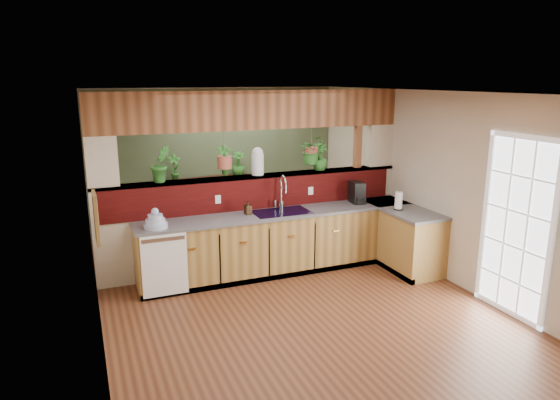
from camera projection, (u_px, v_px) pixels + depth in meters
name	position (u px, v px, depth m)	size (l,w,h in m)	color
ground	(292.00, 300.00, 6.39)	(4.60, 7.00, 0.01)	#542D1A
ceiling	(293.00, 93.00, 5.77)	(4.60, 7.00, 0.01)	brown
wall_back	(217.00, 159.00, 9.23)	(4.60, 0.02, 2.60)	beige
wall_front	(530.00, 335.00, 2.93)	(4.60, 0.02, 2.60)	beige
wall_left	(92.00, 222.00, 5.24)	(0.02, 7.00, 2.60)	beige
wall_right	(444.00, 187.00, 6.92)	(0.02, 7.00, 2.60)	beige
pass_through_partition	(258.00, 188.00, 7.33)	(4.60, 0.21, 2.60)	beige
pass_through_ledge	(256.00, 176.00, 7.28)	(4.60, 0.21, 0.04)	brown
header_beam	(255.00, 110.00, 7.05)	(4.60, 0.15, 0.55)	brown
sage_backwall	(217.00, 159.00, 9.21)	(4.55, 0.02, 2.55)	#4A5C3F
countertop	(321.00, 239.00, 7.37)	(4.14, 1.52, 0.90)	olive
dishwasher	(165.00, 265.00, 6.33)	(0.58, 0.03, 0.82)	white
navy_sink	(281.00, 217.00, 7.16)	(0.82, 0.50, 0.18)	black
french_door	(516.00, 230.00, 5.80)	(0.06, 1.02, 2.16)	white
framed_print	(96.00, 218.00, 4.47)	(0.04, 0.35, 0.45)	olive
faucet	(282.00, 191.00, 7.24)	(0.22, 0.22, 0.51)	#B7B7B2
dish_stack	(156.00, 222.00, 6.36)	(0.30, 0.30, 0.26)	#A9B6DA
soap_dispenser	(248.00, 208.00, 6.99)	(0.09, 0.09, 0.20)	#362313
coffee_maker	(357.00, 193.00, 7.62)	(0.17, 0.30, 0.33)	black
paper_towel	(399.00, 201.00, 7.23)	(0.13, 0.13, 0.28)	black
glass_jar	(258.00, 161.00, 7.24)	(0.18, 0.18, 0.40)	silver
ledge_plant_left	(161.00, 164.00, 6.71)	(0.28, 0.22, 0.50)	#286523
ledge_plant_right	(320.00, 157.00, 7.61)	(0.23, 0.23, 0.41)	#286523
hanging_plant_a	(224.00, 150.00, 7.01)	(0.26, 0.21, 0.56)	brown
hanging_plant_b	(311.00, 138.00, 7.48)	(0.46, 0.43, 0.55)	brown
shelving_console	(210.00, 205.00, 9.11)	(1.55, 0.41, 1.03)	black
shelf_plant_a	(174.00, 167.00, 8.71)	(0.25, 0.17, 0.47)	#286523
shelf_plant_b	(238.00, 164.00, 9.14)	(0.25, 0.25, 0.44)	#286523
floor_plant	(264.00, 216.00, 8.95)	(0.62, 0.54, 0.69)	#286523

